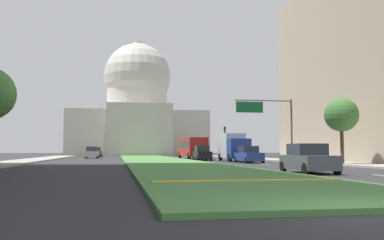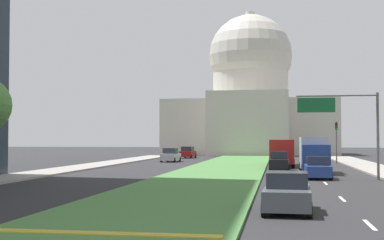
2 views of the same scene
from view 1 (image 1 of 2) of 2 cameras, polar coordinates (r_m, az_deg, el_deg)
name	(u,v)px [view 1 (image 1 of 2)]	position (r m, az deg, el deg)	size (l,w,h in m)	color
ground_plane	(154,160)	(56.81, -5.11, -5.33)	(260.00, 260.00, 0.00)	#2B2B2D
grass_median	(157,160)	(51.96, -4.64, -5.38)	(8.18, 87.57, 0.14)	#4C8442
median_curb_nose	(249,180)	(16.36, 7.58, -8.02)	(7.37, 0.50, 0.04)	gold
lane_dashes_right	(248,163)	(44.56, 7.55, -5.67)	(0.16, 51.30, 0.01)	silver
sidewalk_left	(18,162)	(47.92, -22.23, -5.20)	(4.00, 87.57, 0.15)	#9E9991
sidewalk_right	(290,161)	(50.91, 12.98, -5.31)	(4.00, 87.57, 0.15)	#9E9991
capitol_building	(137,111)	(105.20, -7.34, 1.26)	(32.55, 23.37, 28.32)	beige
traffic_light_far_right	(225,138)	(69.52, 4.42, -2.36)	(0.28, 0.35, 5.20)	#515456
overhead_guide_sign	(270,117)	(43.77, 10.42, 0.44)	(6.06, 0.20, 6.50)	#515456
street_tree_right_mid	(341,115)	(38.30, 19.36, 0.61)	(2.87, 2.87, 5.72)	#4C3823
sedan_lead_stopped	(308,159)	(24.88, 15.26, -5.10)	(2.09, 4.29, 1.66)	#4C5156
sedan_midblock	(249,155)	(43.70, 7.58, -4.66)	(1.88, 4.52, 1.70)	navy
sedan_distant	(202,154)	(52.45, 1.35, -4.52)	(1.93, 4.45, 1.85)	black
sedan_far_horizon	(92,153)	(68.56, -13.21, -4.31)	(2.06, 4.22, 1.82)	#BCBCC1
sedan_very_far	(96,152)	(82.53, -12.74, -4.25)	(2.15, 4.40, 1.82)	maroon
box_truck_delivery	(233,147)	(49.85, 5.52, -3.58)	(2.40, 6.40, 3.20)	navy
city_bus	(192,147)	(60.80, -0.01, -3.59)	(2.62, 11.00, 2.95)	#B21E1E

